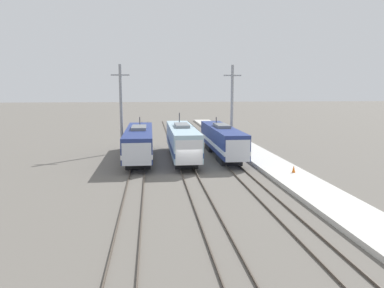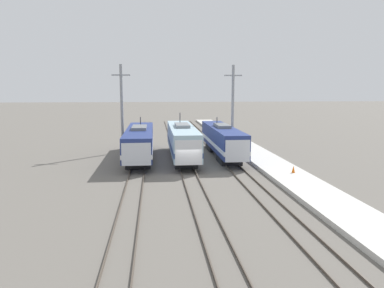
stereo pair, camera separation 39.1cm
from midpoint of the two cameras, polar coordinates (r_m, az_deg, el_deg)
The scene contains 11 objects.
ground_plane at distance 37.11m, azimuth -0.77°, elevation -4.60°, with size 400.00×400.00×0.00m, color #666059.
rail_pair_far_left at distance 36.96m, azimuth -8.67°, elevation -4.63°, with size 1.51×120.00×0.15m.
rail_pair_center at distance 37.09m, azimuth -0.77°, elevation -4.49°, with size 1.51×120.00×0.15m.
rail_pair_far_right at distance 37.91m, azimuth 6.92°, elevation -4.27°, with size 1.51×120.00×0.15m.
locomotive_far_left at distance 44.91m, azimuth -8.30°, elevation 0.24°, with size 3.14×17.80×4.73m.
locomotive_center at distance 44.34m, azimuth -1.75°, elevation 0.40°, with size 2.95×17.06×5.30m.
locomotive_far_right at distance 46.40m, azimuth 4.39°, elevation 0.60°, with size 2.79×17.85×4.58m.
catenary_tower_left at distance 49.86m, azimuth -10.98°, elevation 5.45°, with size 2.38×0.37×11.48m.
catenary_tower_right at distance 50.83m, azimuth 5.89°, elevation 5.62°, with size 2.38×0.37×11.48m.
platform at distance 39.08m, azimuth 13.08°, elevation -3.87°, with size 4.00×120.00×0.38m.
traffic_cone at distance 37.25m, azimuth 14.95°, elevation -3.70°, with size 0.32×0.32×0.69m.
Camera 1 is at (-3.67, -35.96, 8.39)m, focal length 35.00 mm.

